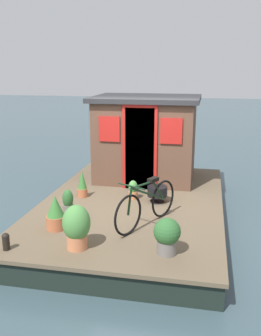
{
  "coord_description": "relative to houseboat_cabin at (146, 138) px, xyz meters",
  "views": [
    {
      "loc": [
        -6.85,
        -1.36,
        2.93
      ],
      "look_at": [
        -0.2,
        0.0,
        1.11
      ],
      "focal_mm": 41.08,
      "sensor_mm": 36.0,
      "label": 1
    }
  ],
  "objects": [
    {
      "name": "mooring_bollard",
      "position": [
        -3.91,
        1.34,
        -0.81
      ],
      "size": [
        0.11,
        0.11,
        0.25
      ],
      "color": "black",
      "rests_on": "houseboat_deck"
    },
    {
      "name": "potted_plant_succulent",
      "position": [
        -1.53,
        1.01,
        -0.69
      ],
      "size": [
        0.2,
        0.2,
        0.54
      ],
      "color": "#B2603D",
      "rests_on": "houseboat_deck"
    },
    {
      "name": "potted_plant_geranium",
      "position": [
        -3.58,
        -0.88,
        -0.66
      ],
      "size": [
        0.38,
        0.38,
        0.52
      ],
      "color": "slate",
      "rests_on": "houseboat_deck"
    },
    {
      "name": "potted_plant_fern",
      "position": [
        -3.09,
        0.93,
        -0.68
      ],
      "size": [
        0.31,
        0.31,
        0.55
      ],
      "color": "#B2603D",
      "rests_on": "houseboat_deck"
    },
    {
      "name": "ground_plane",
      "position": [
        -1.55,
        0.0,
        -1.36
      ],
      "size": [
        60.0,
        60.0,
        0.0
      ],
      "primitive_type": "plane",
      "color": "#384C54"
    },
    {
      "name": "houseboat_cabin",
      "position": [
        0.0,
        0.0,
        0.0
      ],
      "size": [
        1.8,
        2.32,
        1.87
      ],
      "color": "brown",
      "rests_on": "houseboat_deck"
    },
    {
      "name": "potted_plant_basil",
      "position": [
        -3.67,
        0.38,
        -0.61
      ],
      "size": [
        0.4,
        0.4,
        0.65
      ],
      "color": "#C6754C",
      "rests_on": "houseboat_deck"
    },
    {
      "name": "potted_plant_thyme",
      "position": [
        -1.45,
        0.01,
        -0.77
      ],
      "size": [
        0.18,
        0.18,
        0.37
      ],
      "color": "#C6754C",
      "rests_on": "houseboat_deck"
    },
    {
      "name": "potted_plant_lavender",
      "position": [
        -2.57,
        0.92,
        -0.71
      ],
      "size": [
        0.19,
        0.19,
        0.49
      ],
      "color": "slate",
      "rests_on": "houseboat_deck"
    },
    {
      "name": "houseboat_deck",
      "position": [
        -1.55,
        0.0,
        -1.15
      ],
      "size": [
        5.33,
        3.39,
        0.41
      ],
      "color": "brown",
      "rests_on": "ground_plane"
    },
    {
      "name": "bicycle",
      "position": [
        -2.66,
        -0.45,
        -0.58
      ],
      "size": [
        1.44,
        0.79,
        0.77
      ],
      "color": "black",
      "rests_on": "houseboat_deck"
    },
    {
      "name": "charcoal_grill",
      "position": [
        -1.54,
        -0.48,
        -0.74
      ],
      "size": [
        0.38,
        0.38,
        0.31
      ],
      "color": "black",
      "rests_on": "houseboat_deck"
    }
  ]
}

